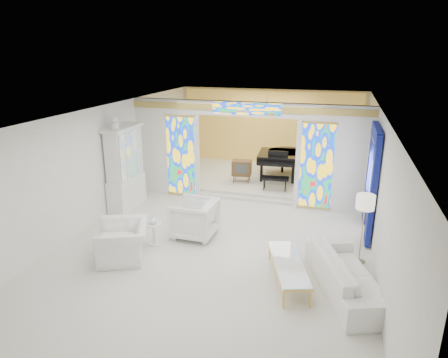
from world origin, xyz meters
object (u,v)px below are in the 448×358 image
(china_cabinet, at_px, (125,168))
(armchair_left, at_px, (123,241))
(grand_piano, at_px, (283,156))
(sofa, at_px, (348,274))
(coffee_table, at_px, (288,264))
(tv_console, at_px, (242,168))
(armchair_right, at_px, (194,218))

(china_cabinet, distance_m, armchair_left, 3.17)
(china_cabinet, relative_size, grand_piano, 1.01)
(sofa, distance_m, coffee_table, 1.13)
(coffee_table, bearing_deg, sofa, -1.00)
(china_cabinet, bearing_deg, grand_piano, 42.83)
(grand_piano, xyz_separation_m, tv_console, (-1.22, -1.00, -0.23))
(sofa, height_order, coffee_table, sofa)
(coffee_table, xyz_separation_m, tv_console, (-2.27, 5.35, 0.27))
(armchair_right, height_order, coffee_table, armchair_right)
(coffee_table, xyz_separation_m, grand_piano, (-1.06, 6.35, 0.51))
(coffee_table, distance_m, tv_console, 5.82)
(coffee_table, height_order, tv_console, tv_console)
(tv_console, bearing_deg, china_cabinet, -141.45)
(armchair_right, distance_m, tv_console, 3.98)
(grand_piano, bearing_deg, coffee_table, -84.94)
(china_cabinet, distance_m, tv_console, 3.89)
(china_cabinet, distance_m, armchair_right, 2.94)
(armchair_right, xyz_separation_m, grand_piano, (1.43, 4.96, 0.42))
(armchair_right, bearing_deg, sofa, 70.21)
(armchair_left, distance_m, armchair_right, 1.84)
(armchair_right, xyz_separation_m, tv_console, (0.21, 3.97, 0.18))
(armchair_left, xyz_separation_m, tv_console, (1.34, 5.42, 0.26))
(sofa, bearing_deg, coffee_table, 68.47)
(grand_piano, bearing_deg, tv_console, -145.09)
(china_cabinet, height_order, armchair_left, china_cabinet)
(coffee_table, distance_m, grand_piano, 6.45)
(armchair_right, bearing_deg, china_cabinet, -115.11)
(armchair_left, relative_size, tv_console, 1.66)
(sofa, bearing_deg, armchair_left, 70.01)
(china_cabinet, xyz_separation_m, tv_console, (2.76, 2.69, -0.52))
(armchair_left, distance_m, grand_piano, 6.92)
(armchair_left, xyz_separation_m, grand_piano, (2.56, 6.41, 0.49))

